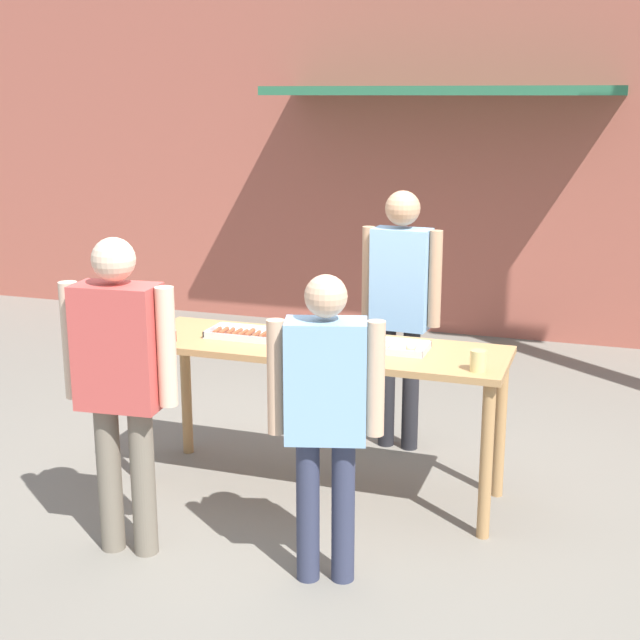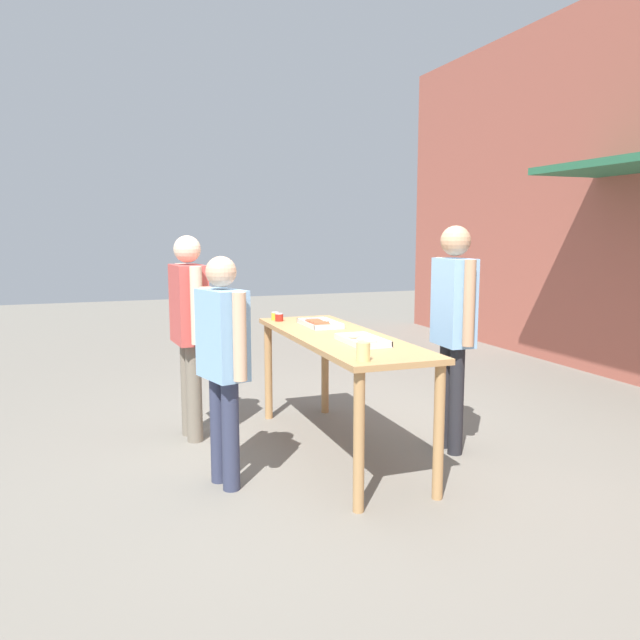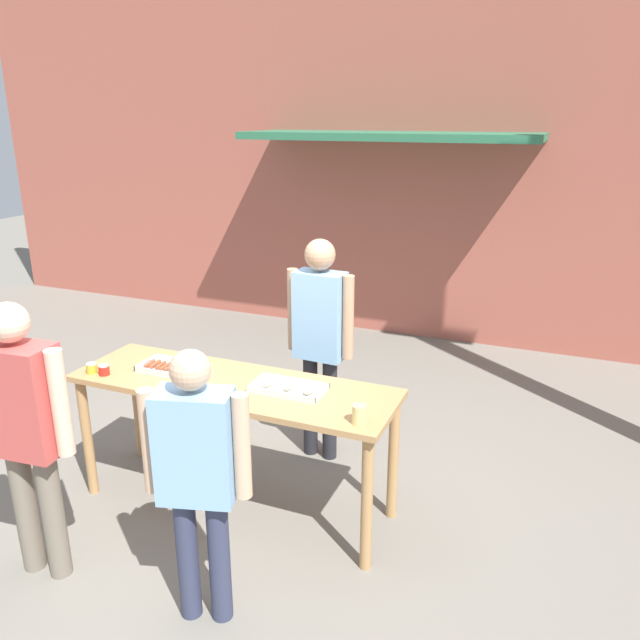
{
  "view_description": "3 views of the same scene",
  "coord_description": "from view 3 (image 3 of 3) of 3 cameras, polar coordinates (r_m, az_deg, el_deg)",
  "views": [
    {
      "loc": [
        1.63,
        -4.8,
        2.38
      ],
      "look_at": [
        0.0,
        0.0,
        1.08
      ],
      "focal_mm": 50.0,
      "sensor_mm": 36.0,
      "label": 1
    },
    {
      "loc": [
        4.4,
        -1.75,
        1.72
      ],
      "look_at": [
        -0.48,
        0.02,
        0.98
      ],
      "focal_mm": 35.0,
      "sensor_mm": 36.0,
      "label": 2
    },
    {
      "loc": [
        1.99,
        -3.28,
        2.63
      ],
      "look_at": [
        0.28,
        0.84,
        1.15
      ],
      "focal_mm": 35.0,
      "sensor_mm": 36.0,
      "label": 3
    }
  ],
  "objects": [
    {
      "name": "ground_plane",
      "position": [
        4.65,
        -7.5,
        -16.25
      ],
      "size": [
        24.0,
        24.0,
        0.0
      ],
      "primitive_type": "plane",
      "color": "slate"
    },
    {
      "name": "building_facade_back",
      "position": [
        7.54,
        7.43,
        15.37
      ],
      "size": [
        12.0,
        1.11,
        4.5
      ],
      "color": "#A85647",
      "rests_on": "ground"
    },
    {
      "name": "serving_table",
      "position": [
        4.25,
        -7.95,
        -7.21
      ],
      "size": [
        2.22,
        0.69,
        0.93
      ],
      "color": "tan",
      "rests_on": "ground"
    },
    {
      "name": "food_tray_sausages",
      "position": [
        4.46,
        -13.31,
        -4.32
      ],
      "size": [
        0.46,
        0.26,
        0.04
      ],
      "color": "silver",
      "rests_on": "serving_table"
    },
    {
      "name": "food_tray_buns",
      "position": [
        4.03,
        -2.81,
        -6.29
      ],
      "size": [
        0.48,
        0.24,
        0.06
      ],
      "color": "silver",
      "rests_on": "serving_table"
    },
    {
      "name": "condiment_jar_mustard",
      "position": [
        4.56,
        -20.14,
        -4.16
      ],
      "size": [
        0.07,
        0.07,
        0.07
      ],
      "color": "gold",
      "rests_on": "serving_table"
    },
    {
      "name": "condiment_jar_ketchup",
      "position": [
        4.51,
        -19.14,
        -4.34
      ],
      "size": [
        0.07,
        0.07,
        0.07
      ],
      "color": "#B22319",
      "rests_on": "serving_table"
    },
    {
      "name": "beer_cup",
      "position": [
        3.62,
        3.61,
        -8.61
      ],
      "size": [
        0.09,
        0.09,
        0.12
      ],
      "color": "#DBC67A",
      "rests_on": "serving_table"
    },
    {
      "name": "person_server_behind_table",
      "position": [
        4.72,
        0.0,
        -0.88
      ],
      "size": [
        0.55,
        0.23,
        1.77
      ],
      "rotation": [
        0.0,
        0.0,
        -0.06
      ],
      "color": "#232328",
      "rests_on": "ground"
    },
    {
      "name": "person_customer_holding_hotdog",
      "position": [
        3.88,
        -25.42,
        -8.29
      ],
      "size": [
        0.62,
        0.27,
        1.69
      ],
      "rotation": [
        0.0,
        0.0,
        3.23
      ],
      "color": "#756B5B",
      "rests_on": "ground"
    },
    {
      "name": "person_customer_with_cup",
      "position": [
        3.3,
        -11.18,
        -13.03
      ],
      "size": [
        0.54,
        0.31,
        1.56
      ],
      "rotation": [
        0.0,
        0.0,
        3.42
      ],
      "color": "#333851",
      "rests_on": "ground"
    }
  ]
}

